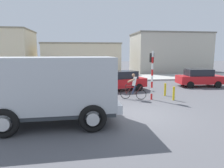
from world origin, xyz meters
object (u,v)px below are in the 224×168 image
traffic_light_pole (152,68)px  car_far_side (199,78)px  bollard_far (165,90)px  truck_foreground (53,86)px  bollard_near (174,93)px  car_white_mid (121,80)px  cyclist (133,86)px

traffic_light_pole → car_far_side: bearing=35.3°
traffic_light_pole → bollard_far: size_ratio=3.56×
traffic_light_pole → car_far_side: traffic_light_pole is taller
truck_foreground → bollard_near: size_ratio=6.09×
truck_foreground → bollard_near: truck_foreground is taller
car_white_mid → bollard_far: size_ratio=4.76×
car_white_mid → bollard_near: 4.81m
truck_foreground → bollard_far: truck_foreground is taller
car_far_side → bollard_near: 6.69m
truck_foreground → car_far_side: 14.34m
traffic_light_pole → car_far_side: (6.05, 4.29, -1.25)m
truck_foreground → car_white_mid: size_ratio=1.28×
cyclist → traffic_light_pole: size_ratio=0.54×
cyclist → car_far_side: bearing=29.5°
truck_foreground → bollard_near: (7.09, 3.38, -1.22)m
car_white_mid → bollard_near: bearing=-55.3°
traffic_light_pole → bollard_far: bearing=34.3°
cyclist → bollard_far: size_ratio=1.91×
bollard_near → car_far_side: bearing=45.4°
car_white_mid → bollard_far: car_white_mid is taller
bollard_far → cyclist: bearing=-164.1°
truck_foreground → bollard_near: bearing=25.5°
truck_foreground → traffic_light_pole: bearing=33.9°
car_white_mid → car_far_side: 7.46m
traffic_light_pole → car_white_mid: traffic_light_pole is taller
car_white_mid → truck_foreground: bearing=-120.8°
traffic_light_pole → bollard_far: (1.36, 0.93, -1.62)m
cyclist → bollard_near: size_ratio=1.91×
bollard_near → bollard_far: 1.40m
truck_foreground → traffic_light_pole: size_ratio=1.71×
cyclist → bollard_near: cyclist is taller
car_far_side → truck_foreground: bearing=-145.4°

